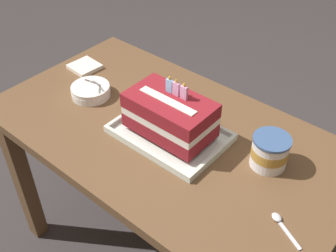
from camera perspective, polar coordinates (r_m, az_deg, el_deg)
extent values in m
cube|color=brown|center=(1.36, -0.25, -1.21)|extent=(1.20, 0.67, 0.04)
cube|color=brown|center=(1.82, -19.32, -6.96)|extent=(0.06, 0.06, 0.69)
cube|color=brown|center=(2.04, -6.73, 1.43)|extent=(0.06, 0.06, 0.69)
cube|color=brown|center=(1.65, 21.41, -13.91)|extent=(0.06, 0.06, 0.69)
cube|color=silver|center=(1.33, 0.26, -1.21)|extent=(0.35, 0.25, 0.01)
cube|color=silver|center=(1.26, -3.19, -3.48)|extent=(0.35, 0.01, 0.02)
cube|color=silver|center=(1.39, 3.37, 1.59)|extent=(0.35, 0.01, 0.02)
cube|color=silver|center=(1.41, -5.05, 2.10)|extent=(0.01, 0.22, 0.02)
cube|color=silver|center=(1.25, 6.29, -4.12)|extent=(0.01, 0.22, 0.02)
cube|color=maroon|center=(1.30, 0.27, 0.24)|extent=(0.27, 0.16, 0.05)
cube|color=white|center=(1.28, 0.27, 1.52)|extent=(0.27, 0.16, 0.03)
cube|color=maroon|center=(1.26, 0.28, 2.84)|extent=(0.27, 0.16, 0.05)
cube|color=silver|center=(1.23, -0.07, 3.52)|extent=(0.20, 0.03, 0.00)
cube|color=#8CB7EA|center=(1.26, 0.07, 5.62)|extent=(0.02, 0.01, 0.04)
ellipsoid|color=yellow|center=(1.25, 0.07, 6.68)|extent=(0.01, 0.01, 0.01)
cube|color=#E099C6|center=(1.25, 1.13, 5.12)|extent=(0.02, 0.01, 0.04)
ellipsoid|color=yellow|center=(1.23, 1.14, 6.19)|extent=(0.01, 0.01, 0.01)
cube|color=#E099C6|center=(1.23, 2.21, 4.60)|extent=(0.02, 0.01, 0.04)
ellipsoid|color=yellow|center=(1.22, 2.24, 5.68)|extent=(0.01, 0.01, 0.01)
cylinder|color=white|center=(1.53, -10.55, 4.55)|extent=(0.14, 0.14, 0.03)
cylinder|color=white|center=(1.52, -10.62, 5.01)|extent=(0.14, 0.14, 0.03)
cylinder|color=silver|center=(1.48, -10.27, 5.91)|extent=(0.01, 0.07, 0.06)
cylinder|color=silver|center=(1.49, -9.98, 5.93)|extent=(0.04, 0.05, 0.05)
cylinder|color=white|center=(1.24, 13.80, -3.56)|extent=(0.11, 0.11, 0.09)
cylinder|color=#B78938|center=(1.24, 13.83, -3.41)|extent=(0.11, 0.11, 0.03)
cylinder|color=#3C5988|center=(1.21, 14.17, -1.82)|extent=(0.11, 0.11, 0.01)
ellipsoid|color=silver|center=(1.14, 14.72, -12.04)|extent=(0.04, 0.03, 0.01)
cube|color=silver|center=(1.12, 16.40, -14.29)|extent=(0.08, 0.05, 0.00)
cube|color=silver|center=(1.69, -11.39, 8.01)|extent=(0.11, 0.11, 0.02)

